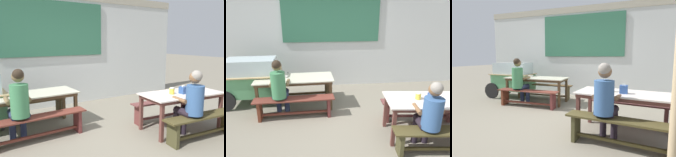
% 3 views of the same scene
% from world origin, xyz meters
% --- Properties ---
extents(ground_plane, '(40.00, 40.00, 0.00)m').
position_xyz_m(ground_plane, '(0.00, 0.00, 0.00)').
color(ground_plane, slate).
extents(backdrop_wall, '(7.56, 0.23, 2.95)m').
position_xyz_m(backdrop_wall, '(-0.01, 2.55, 1.55)').
color(backdrop_wall, silver).
rests_on(backdrop_wall, ground_plane).
extents(dining_table_far, '(1.77, 0.79, 0.72)m').
position_xyz_m(dining_table_far, '(-1.15, 1.12, 0.65)').
color(dining_table_far, beige).
rests_on(dining_table_far, ground_plane).
extents(dining_table_near, '(1.66, 0.90, 0.72)m').
position_xyz_m(dining_table_near, '(1.34, -0.34, 0.65)').
color(dining_table_near, silver).
rests_on(dining_table_near, ground_plane).
extents(bench_far_back, '(1.77, 0.34, 0.44)m').
position_xyz_m(bench_far_back, '(-1.17, 1.65, 0.29)').
color(bench_far_back, '#4E3A1E').
rests_on(bench_far_back, ground_plane).
extents(bench_far_front, '(1.68, 0.36, 0.44)m').
position_xyz_m(bench_far_front, '(-1.13, 0.59, 0.30)').
color(bench_far_front, brown).
rests_on(bench_far_front, ground_plane).
extents(bench_near_back, '(1.52, 0.41, 0.44)m').
position_xyz_m(bench_near_back, '(1.39, 0.19, 0.29)').
color(bench_near_back, brown).
rests_on(bench_near_back, ground_plane).
extents(bench_near_front, '(1.58, 0.45, 0.44)m').
position_xyz_m(bench_near_front, '(1.28, -0.87, 0.30)').
color(bench_near_front, '#473E20').
rests_on(bench_near_front, ground_plane).
extents(food_cart, '(1.64, 0.82, 1.12)m').
position_xyz_m(food_cart, '(-2.19, 1.41, 0.65)').
color(food_cart, '#569F67').
rests_on(food_cart, ground_plane).
extents(person_left_back_turned, '(0.40, 0.53, 1.27)m').
position_xyz_m(person_left_back_turned, '(-1.42, 0.65, 0.71)').
color(person_left_back_turned, '#26314F').
rests_on(person_left_back_turned, ground_plane).
extents(person_near_front, '(0.43, 0.53, 1.23)m').
position_xyz_m(person_near_front, '(1.07, -0.77, 0.69)').
color(person_near_front, '#271F29').
rests_on(person_near_front, ground_plane).
extents(tissue_box, '(0.13, 0.12, 0.16)m').
position_xyz_m(tissue_box, '(1.30, -0.39, 0.79)').
color(tissue_box, '#2C4D8E').
rests_on(tissue_box, dining_table_near).
extents(condiment_jar, '(0.09, 0.09, 0.12)m').
position_xyz_m(condiment_jar, '(1.09, -0.31, 0.78)').
color(condiment_jar, yellow).
rests_on(condiment_jar, dining_table_near).
extents(soup_bowl, '(0.15, 0.15, 0.04)m').
position_xyz_m(soup_bowl, '(-1.39, 1.17, 0.74)').
color(soup_bowl, silver).
rests_on(soup_bowl, dining_table_far).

